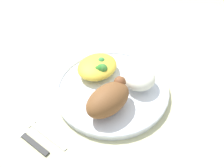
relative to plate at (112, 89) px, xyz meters
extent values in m
plane|color=#BEBB8F|center=(0.00, 0.00, -0.01)|extent=(2.00, 2.00, 0.00)
cylinder|color=white|center=(0.00, 0.00, 0.00)|extent=(0.29, 0.29, 0.02)
torus|color=white|center=(0.00, 0.00, 0.00)|extent=(0.29, 0.29, 0.01)
ellipsoid|color=brown|center=(-0.06, -0.04, 0.04)|extent=(0.12, 0.07, 0.06)
sphere|color=brown|center=(-0.01, -0.03, 0.05)|extent=(0.03, 0.03, 0.03)
ellipsoid|color=silver|center=(0.05, -0.04, 0.03)|extent=(0.08, 0.08, 0.05)
ellipsoid|color=gold|center=(0.01, 0.07, 0.03)|extent=(0.11, 0.10, 0.03)
sphere|color=green|center=(0.02, 0.06, 0.03)|extent=(0.02, 0.02, 0.02)
sphere|color=#347622|center=(0.00, 0.05, 0.04)|extent=(0.02, 0.02, 0.02)
sphere|color=#2F812C|center=(0.01, 0.05, 0.04)|extent=(0.02, 0.02, 0.02)
sphere|color=#3F8533|center=(0.01, 0.04, 0.04)|extent=(0.03, 0.03, 0.03)
sphere|color=green|center=(0.03, 0.07, 0.04)|extent=(0.02, 0.02, 0.02)
cube|color=silver|center=(-0.20, 0.01, -0.01)|extent=(0.02, 0.11, 0.01)
cube|color=silver|center=(-0.21, 0.08, -0.01)|extent=(0.03, 0.04, 0.00)
cube|color=black|center=(-0.23, 0.01, -0.01)|extent=(0.02, 0.08, 0.01)
cube|color=#B2B2B7|center=(-0.24, 0.10, -0.01)|extent=(0.03, 0.11, 0.00)
camera|label=1|loc=(-0.30, -0.31, 0.48)|focal=39.99mm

